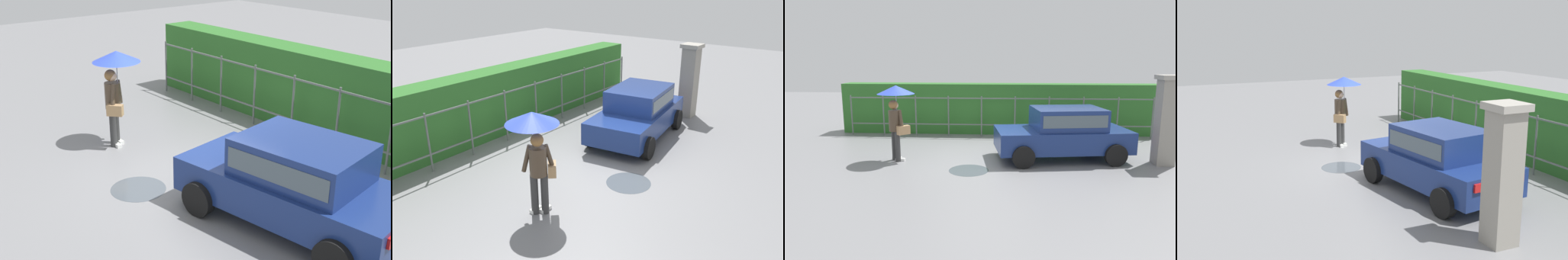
{
  "view_description": "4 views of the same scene",
  "coord_description": "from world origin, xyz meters",
  "views": [
    {
      "loc": [
        6.99,
        -5.62,
        4.45
      ],
      "look_at": [
        -0.13,
        0.12,
        0.92
      ],
      "focal_mm": 47.29,
      "sensor_mm": 36.0,
      "label": 1
    },
    {
      "loc": [
        -7.35,
        -5.23,
        4.47
      ],
      "look_at": [
        -0.31,
        0.04,
        1.05
      ],
      "focal_mm": 36.66,
      "sensor_mm": 36.0,
      "label": 2
    },
    {
      "loc": [
        0.59,
        -9.99,
        2.84
      ],
      "look_at": [
        -0.05,
        -0.23,
        0.89
      ],
      "focal_mm": 33.06,
      "sensor_mm": 36.0,
      "label": 3
    },
    {
      "loc": [
        10.87,
        -5.19,
        3.63
      ],
      "look_at": [
        -0.36,
        -0.19,
        0.9
      ],
      "focal_mm": 43.75,
      "sensor_mm": 36.0,
      "label": 4
    }
  ],
  "objects": [
    {
      "name": "gate_pillar",
      "position": [
        4.94,
        -0.22,
        1.24
      ],
      "size": [
        0.6,
        0.6,
        2.42
      ],
      "color": "gray",
      "rests_on": "ground"
    },
    {
      "name": "hedge_row",
      "position": [
        0.4,
        3.82,
        0.95
      ],
      "size": [
        11.98,
        0.9,
        1.9
      ],
      "primitive_type": "cube",
      "color": "#2D6B28",
      "rests_on": "ground"
    },
    {
      "name": "ground_plane",
      "position": [
        0.0,
        0.0,
        0.0
      ],
      "size": [
        40.0,
        40.0,
        0.0
      ],
      "primitive_type": "plane",
      "color": "slate"
    },
    {
      "name": "fence_section",
      "position": [
        0.4,
        3.01,
        0.83
      ],
      "size": [
        11.03,
        0.05,
        1.5
      ],
      "color": "#59605B",
      "rests_on": "ground"
    },
    {
      "name": "car",
      "position": [
        2.31,
        0.18,
        0.8
      ],
      "size": [
        3.91,
        2.28,
        1.48
      ],
      "rotation": [
        0.0,
        0.0,
        3.28
      ],
      "color": "navy",
      "rests_on": "ground"
    },
    {
      "name": "puddle_near",
      "position": [
        -0.29,
        -1.11,
        0.0
      ],
      "size": [
        1.03,
        1.03,
        0.0
      ],
      "primitive_type": "cylinder",
      "color": "#4C545B",
      "rests_on": "ground"
    },
    {
      "name": "pedestrian",
      "position": [
        -2.39,
        -0.27,
        1.61
      ],
      "size": [
        1.03,
        1.03,
        2.12
      ],
      "rotation": [
        0.0,
        0.0,
        0.73
      ],
      "color": "#333333",
      "rests_on": "ground"
    }
  ]
}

